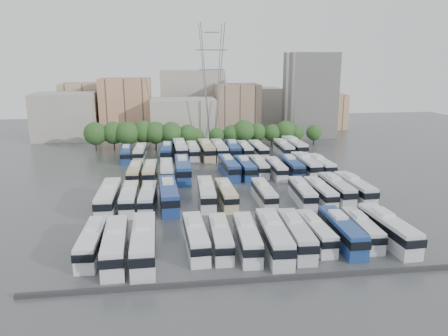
{
  "coord_description": "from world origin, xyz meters",
  "views": [
    {
      "loc": [
        -11.63,
        -76.67,
        24.73
      ],
      "look_at": [
        -0.26,
        7.43,
        3.0
      ],
      "focal_mm": 35.0,
      "sensor_mm": 36.0,
      "label": 1
    }
  ],
  "objects": [
    {
      "name": "bus_r0_s11",
      "position": [
        14.78,
        -23.44,
        1.67
      ],
      "size": [
        2.89,
        10.93,
        3.4
      ],
      "rotation": [
        0.0,
        0.0,
        -0.05
      ],
      "color": "silver",
      "rests_on": "ground"
    },
    {
      "name": "bus_r3_s0",
      "position": [
        -21.41,
        29.73,
        1.72
      ],
      "size": [
        2.97,
        11.3,
        3.51
      ],
      "rotation": [
        0.0,
        0.0,
        0.05
      ],
      "color": "navy",
      "rests_on": "ground"
    },
    {
      "name": "bus_r0_s9",
      "position": [
        8.11,
        -23.61,
        1.67
      ],
      "size": [
        2.55,
        10.86,
        3.39
      ],
      "rotation": [
        0.0,
        0.0,
        0.02
      ],
      "color": "silver",
      "rests_on": "ground"
    },
    {
      "name": "tree_line",
      "position": [
        -4.54,
        42.07,
        4.36
      ],
      "size": [
        66.35,
        7.79,
        7.9
      ],
      "color": "black",
      "rests_on": "ground"
    },
    {
      "name": "electricity_pylon",
      "position": [
        2.0,
        50.0,
        18.66
      ],
      "size": [
        9.0,
        6.91,
        33.83
      ],
      "color": "slate",
      "rests_on": "ground"
    },
    {
      "name": "bus_r3_s9",
      "position": [
        8.23,
        30.48,
        1.74
      ],
      "size": [
        2.58,
        11.3,
        3.54
      ],
      "rotation": [
        0.0,
        0.0,
        0.01
      ],
      "color": "white",
      "rests_on": "ground"
    },
    {
      "name": "bus_r2_s9",
      "position": [
        8.12,
        13.04,
        1.7
      ],
      "size": [
        2.5,
        11.03,
        3.45
      ],
      "rotation": [
        0.0,
        0.0,
        0.01
      ],
      "color": "silver",
      "rests_on": "ground"
    },
    {
      "name": "bus_r1_s3",
      "position": [
        -11.5,
        -5.68,
        2.07
      ],
      "size": [
        3.47,
        13.55,
        4.22
      ],
      "rotation": [
        0.0,
        0.0,
        0.04
      ],
      "color": "navy",
      "rests_on": "ground"
    },
    {
      "name": "bus_r0_s4",
      "position": [
        -8.18,
        -23.46,
        1.8
      ],
      "size": [
        3.01,
        11.77,
        3.66
      ],
      "rotation": [
        0.0,
        0.0,
        0.04
      ],
      "color": "silver",
      "rests_on": "ground"
    },
    {
      "name": "parapet",
      "position": [
        0.0,
        -33.0,
        0.25
      ],
      "size": [
        56.0,
        0.5,
        0.5
      ],
      "primitive_type": "cube",
      "color": "#2D2D30",
      "rests_on": "ground"
    },
    {
      "name": "ground",
      "position": [
        0.0,
        0.0,
        0.0
      ],
      "size": [
        220.0,
        220.0,
        0.0
      ],
      "primitive_type": "plane",
      "color": "#424447",
      "rests_on": "ground"
    },
    {
      "name": "bus_r3_s13",
      "position": [
        21.44,
        31.34,
        2.06
      ],
      "size": [
        3.56,
        13.5,
        4.2
      ],
      "rotation": [
        0.0,
        0.0,
        0.05
      ],
      "color": "silver",
      "rests_on": "ground"
    },
    {
      "name": "bus_r1_s5",
      "position": [
        -5.02,
        -5.02,
        1.87
      ],
      "size": [
        3.02,
        12.21,
        3.81
      ],
      "rotation": [
        0.0,
        0.0,
        -0.03
      ],
      "color": "silver",
      "rests_on": "ground"
    },
    {
      "name": "bus_r3_s6",
      "position": [
        -1.63,
        30.05,
        2.06
      ],
      "size": [
        3.43,
        13.49,
        4.2
      ],
      "rotation": [
        0.0,
        0.0,
        0.04
      ],
      "color": "#BFB583",
      "rests_on": "ground"
    },
    {
      "name": "bus_r1_s13",
      "position": [
        21.47,
        -5.88,
        1.94
      ],
      "size": [
        3.21,
        12.66,
        3.94
      ],
      "rotation": [
        0.0,
        0.0,
        0.04
      ],
      "color": "silver",
      "rests_on": "ground"
    },
    {
      "name": "bus_r3_s5",
      "position": [
        -5.02,
        30.35,
        1.84
      ],
      "size": [
        2.85,
        12.02,
        3.76
      ],
      "rotation": [
        0.0,
        0.0,
        0.02
      ],
      "color": "silver",
      "rests_on": "ground"
    },
    {
      "name": "bus_r2_s10",
      "position": [
        11.42,
        10.86,
        1.7
      ],
      "size": [
        2.41,
        11.02,
        3.46
      ],
      "rotation": [
        0.0,
        0.0,
        -0.0
      ],
      "color": "silver",
      "rests_on": "ground"
    },
    {
      "name": "bus_r2_s13",
      "position": [
        21.5,
        11.76,
        1.8
      ],
      "size": [
        3.1,
        11.81,
        3.67
      ],
      "rotation": [
        0.0,
        0.0,
        0.05
      ],
      "color": "silver",
      "rests_on": "ground"
    },
    {
      "name": "city_buildings",
      "position": [
        -7.46,
        71.86,
        7.87
      ],
      "size": [
        102.0,
        35.0,
        20.0
      ],
      "color": "#9E998E",
      "rests_on": "ground"
    },
    {
      "name": "bus_r3_s4",
      "position": [
        -8.19,
        31.17,
        2.11
      ],
      "size": [
        3.49,
        13.8,
        4.3
      ],
      "rotation": [
        0.0,
        0.0,
        0.04
      ],
      "color": "silver",
      "rests_on": "ground"
    },
    {
      "name": "bus_r1_s11",
      "position": [
        14.85,
        -6.74,
        1.73
      ],
      "size": [
        2.62,
        11.29,
        3.53
      ],
      "rotation": [
        0.0,
        0.0,
        0.01
      ],
      "color": "silver",
      "rests_on": "ground"
    },
    {
      "name": "bus_r2_s2",
      "position": [
        -15.08,
        10.91,
        1.78
      ],
      "size": [
        2.91,
        11.61,
        3.62
      ],
      "rotation": [
        0.0,
        0.0,
        -0.03
      ],
      "color": "beige",
      "rests_on": "ground"
    },
    {
      "name": "bus_r1_s1",
      "position": [
        -18.05,
        -5.72,
        1.8
      ],
      "size": [
        2.63,
        11.7,
        3.66
      ],
      "rotation": [
        0.0,
        0.0,
        -0.01
      ],
      "color": "silver",
      "rests_on": "ground"
    },
    {
      "name": "bus_r0_s0",
      "position": [
        -21.42,
        -23.3,
        1.78
      ],
      "size": [
        2.83,
        11.62,
        3.63
      ],
      "rotation": [
        0.0,
        0.0,
        -0.03
      ],
      "color": "white",
      "rests_on": "ground"
    },
    {
      "name": "bus_r2_s8",
      "position": [
        4.78,
        11.6,
        1.86
      ],
      "size": [
        3.1,
        12.16,
        3.79
      ],
      "rotation": [
        0.0,
        0.0,
        0.04
      ],
      "color": "navy",
      "rests_on": "ground"
    },
    {
      "name": "bus_r1_s12",
      "position": [
        18.22,
        -5.58,
        1.88
      ],
      "size": [
        2.78,
        12.21,
        3.82
      ],
      "rotation": [
        0.0,
        0.0,
        0.01
      ],
      "color": "silver",
      "rests_on": "ground"
    },
    {
      "name": "bus_r1_s10",
      "position": [
        11.55,
        -6.73,
        1.78
      ],
      "size": [
        3.12,
        11.67,
        3.63
      ],
      "rotation": [
        0.0,
        0.0,
        -0.05
      ],
      "color": "silver",
      "rests_on": "ground"
    },
    {
      "name": "bus_r1_s6",
      "position": [
        -1.66,
        -5.64,
        1.75
      ],
      "size": [
        2.77,
        11.41,
        3.56
      ],
      "rotation": [
        0.0,
        0.0,
        0.03
      ],
      "color": "beige",
      "rests_on": "ground"
    },
    {
      "name": "bus_r1_s0",
      "position": [
        -21.42,
        -5.84,
        2.05
      ],
      "size": [
        3.14,
        13.33,
        4.17
      ],
      "rotation": [
        0.0,
        0.0,
        -0.02
      ],
      "color": "white",
      "rests_on": "ground"
    },
    {
      "name": "bus_r1_s2",
      "position": [
        -14.94,
        -5.87,
        1.76
      ],
      "size": [
        3.04,
        11.55,
        3.59
      ],
      "rotation": [
        0.0,
        0.0,
        -0.05
      ],
      "color": "silver",
      "rests_on": "ground"
    },
    {
      "name": "bus_r0_s12",
      "position": [
        18.0,
        -24.62,
        1.97
      ],
      "size": [
        3.33,
        12.91,
        4.02
      ],
      "rotation": [
        0.0,
        0.0,
        0.04
      ],
      "color": "silver",
      "rests_on": "ground"
    },
    {
      "name": "bus_r2_s7",
      "position": [
        1.49,
        12.43,
        1.93
      ],
      "size": [
        3.36,
        12.67,
        3.94
      ],
      "rotation": [
        0.0,
        0.0,
        0.05
      ],
      "color": "navy",
      "rests_on": "ground"
    },
    {
      "name": "bus_r2_s11",
      "position": [
        14.87,
        11.22,
        1.89
      ],
      "size": [
        2.77,
        12.3,
        3.85
      ],
      "rotation": [
        0.0,
        0.0,
        -0.01
      ],
      "color": "navy",
      "rests_on": "ground"
    },
    {
      "name": "bus_r2_s4",
      "position": [
        -8.4,
        11.6,
        2.1
      ],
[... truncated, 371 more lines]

